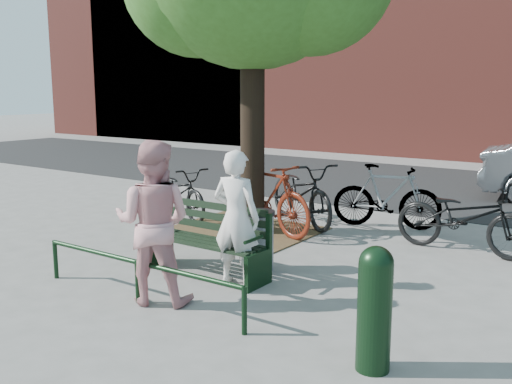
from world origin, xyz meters
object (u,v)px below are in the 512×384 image
Objects in this scene: person_left at (236,218)px; litter_bin at (260,240)px; bicycle_c at (301,193)px; bollard at (375,305)px; person_right at (153,222)px; park_bench at (209,238)px.

person_left is 2.09× the size of litter_bin.
person_left is at bearing -131.26° from bicycle_c.
bicycle_c is at bearing -80.97° from person_left.
person_left is 3.43m from bicycle_c.
person_left is 1.52× the size of bollard.
person_right reaches higher than bollard.
person_left is at bearing -137.63° from person_right.
person_left is at bearing -82.50° from litter_bin.
park_bench is 1.03× the size of person_left.
bicycle_c is (-3.28, 4.37, -0.02)m from bollard.
person_left reaches higher than bollard.
person_right is (0.13, -1.13, 0.45)m from park_bench.
person_left is at bearing -12.90° from park_bench.
park_bench is 2.15× the size of litter_bin.
person_left is 0.78m from litter_bin.
person_left is 0.78× the size of bicycle_c.
person_right is 2.73m from bollard.
person_right reaches higher than park_bench.
bicycle_c reaches higher than park_bench.
person_right reaches higher than bicycle_c.
litter_bin is at bearing -129.09° from bicycle_c.
bollard is 0.51× the size of bicycle_c.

